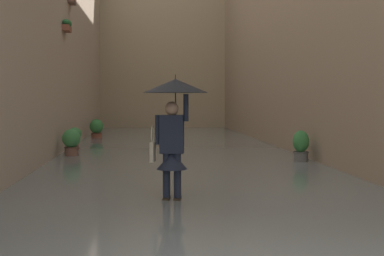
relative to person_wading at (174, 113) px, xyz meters
name	(u,v)px	position (x,y,z in m)	size (l,w,h in m)	color
ground_plane	(176,153)	(-0.47, -7.59, -1.48)	(62.89, 62.89, 0.00)	gray
flood_water	(176,152)	(-0.47, -7.59, -1.45)	(7.74, 31.15, 0.07)	slate
building_facade_far	(163,27)	(-0.47, -21.07, 4.29)	(10.54, 1.80, 11.55)	tan
person_wading	(174,113)	(0.00, 0.00, 0.00)	(1.05, 1.05, 2.10)	#2D2319
potted_plant_mid_right	(97,129)	(2.53, -13.05, -1.03)	(0.56, 0.56, 0.85)	brown
potted_plant_near_left	(301,147)	(-3.57, -4.72, -1.03)	(0.42, 0.42, 0.88)	#66605B
potted_plant_near_right	(75,137)	(2.74, -8.26, -1.02)	(0.43, 0.43, 0.78)	brown
potted_plant_far_right	(71,142)	(2.61, -6.60, -1.02)	(0.52, 0.52, 0.83)	brown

